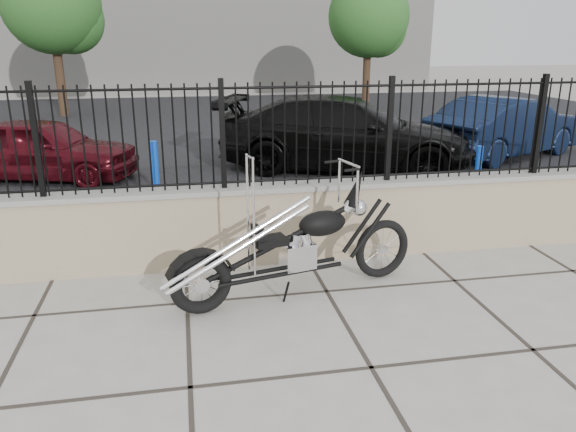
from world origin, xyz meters
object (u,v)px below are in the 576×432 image
(car_red, at_px, (43,149))
(car_blue, at_px, (506,127))
(car_black, at_px, (346,134))
(chopper_motorcycle, at_px, (293,225))

(car_red, distance_m, car_blue, 9.87)
(car_red, bearing_deg, car_black, -75.70)
(chopper_motorcycle, distance_m, car_black, 6.04)
(chopper_motorcycle, distance_m, car_red, 6.95)
(car_black, height_order, car_blue, car_black)
(car_red, height_order, car_blue, car_blue)
(car_red, distance_m, car_black, 5.92)
(car_blue, bearing_deg, chopper_motorcycle, 110.43)
(chopper_motorcycle, xyz_separation_m, car_blue, (6.15, 6.20, -0.11))
(car_red, relative_size, car_blue, 0.85)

